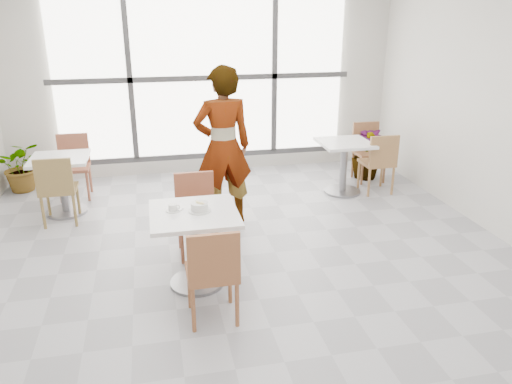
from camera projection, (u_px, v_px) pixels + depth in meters
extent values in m
plane|color=#9E9EA5|center=(250.00, 276.00, 4.93)|extent=(7.00, 7.00, 0.00)
plane|color=silver|center=(204.00, 77.00, 7.61)|extent=(6.00, 0.00, 6.00)
cube|color=white|center=(204.00, 78.00, 7.56)|extent=(4.40, 0.04, 2.40)
cube|color=#3F3F42|center=(204.00, 78.00, 7.53)|extent=(4.60, 0.05, 0.08)
cube|color=#3F3F42|center=(130.00, 80.00, 7.31)|extent=(0.08, 0.05, 2.40)
cube|color=#3F3F42|center=(274.00, 76.00, 7.75)|extent=(0.08, 0.05, 2.40)
cube|color=#3F3F42|center=(207.00, 155.00, 7.95)|extent=(4.60, 0.05, 0.08)
cube|color=white|center=(194.00, 214.00, 4.54)|extent=(0.80, 0.80, 0.04)
cylinder|color=gray|center=(196.00, 250.00, 4.67)|extent=(0.10, 0.10, 0.71)
cylinder|color=gray|center=(197.00, 282.00, 4.79)|extent=(0.52, 0.52, 0.03)
cube|color=#9C5D38|center=(212.00, 272.00, 4.13)|extent=(0.42, 0.42, 0.04)
cube|color=#9C5D38|center=(214.00, 258.00, 3.88)|extent=(0.42, 0.04, 0.42)
cylinder|color=#9C5D38|center=(230.00, 283.00, 4.41)|extent=(0.04, 0.04, 0.41)
cylinder|color=#9C5D38|center=(237.00, 305.00, 4.08)|extent=(0.04, 0.04, 0.41)
cylinder|color=#9C5D38|center=(189.00, 287.00, 4.34)|extent=(0.04, 0.04, 0.41)
cylinder|color=#9C5D38|center=(193.00, 310.00, 4.01)|extent=(0.04, 0.04, 0.41)
cube|color=brown|center=(197.00, 217.00, 5.22)|extent=(0.42, 0.42, 0.04)
cube|color=brown|center=(194.00, 191.00, 5.32)|extent=(0.42, 0.04, 0.42)
cylinder|color=brown|center=(182.00, 246.00, 5.10)|extent=(0.04, 0.04, 0.41)
cylinder|color=brown|center=(180.00, 231.00, 5.43)|extent=(0.04, 0.04, 0.41)
cylinder|color=brown|center=(217.00, 242.00, 5.17)|extent=(0.04, 0.04, 0.41)
cylinder|color=brown|center=(212.00, 228.00, 5.50)|extent=(0.04, 0.04, 0.41)
cylinder|color=silver|center=(200.00, 211.00, 4.55)|extent=(0.21, 0.21, 0.01)
cylinder|color=silver|center=(200.00, 206.00, 4.53)|extent=(0.16, 0.16, 0.07)
torus|color=silver|center=(199.00, 203.00, 4.52)|extent=(0.16, 0.16, 0.01)
cylinder|color=tan|center=(200.00, 207.00, 4.53)|extent=(0.14, 0.14, 0.05)
cylinder|color=beige|center=(198.00, 203.00, 4.52)|extent=(0.03, 0.03, 0.02)
cylinder|color=beige|center=(200.00, 204.00, 4.50)|extent=(0.03, 0.03, 0.02)
cylinder|color=beige|center=(199.00, 203.00, 4.52)|extent=(0.03, 0.03, 0.02)
cylinder|color=beige|center=(201.00, 204.00, 4.50)|extent=(0.03, 0.03, 0.02)
cylinder|color=beige|center=(197.00, 202.00, 4.54)|extent=(0.03, 0.03, 0.02)
cylinder|color=#F7E19F|center=(200.00, 203.00, 4.51)|extent=(0.03, 0.03, 0.01)
cylinder|color=#F2EB9C|center=(201.00, 204.00, 4.50)|extent=(0.03, 0.03, 0.01)
cylinder|color=#F4E39E|center=(201.00, 203.00, 4.54)|extent=(0.03, 0.03, 0.01)
cylinder|color=beige|center=(197.00, 202.00, 4.56)|extent=(0.03, 0.03, 0.02)
cylinder|color=beige|center=(197.00, 203.00, 4.52)|extent=(0.03, 0.03, 0.02)
cylinder|color=beige|center=(202.00, 204.00, 4.50)|extent=(0.03, 0.03, 0.02)
cylinder|color=beige|center=(202.00, 203.00, 4.51)|extent=(0.03, 0.03, 0.02)
cylinder|color=beige|center=(203.00, 204.00, 4.50)|extent=(0.03, 0.03, 0.02)
cylinder|color=beige|center=(198.00, 202.00, 4.53)|extent=(0.03, 0.03, 0.01)
cylinder|color=silver|center=(173.00, 211.00, 4.55)|extent=(0.13, 0.13, 0.01)
cylinder|color=silver|center=(173.00, 207.00, 4.54)|extent=(0.08, 0.08, 0.06)
torus|color=silver|center=(178.00, 207.00, 4.55)|extent=(0.05, 0.01, 0.05)
cylinder|color=black|center=(173.00, 205.00, 4.53)|extent=(0.07, 0.07, 0.00)
cube|color=#B7B8BC|center=(179.00, 210.00, 4.54)|extent=(0.09, 0.05, 0.00)
sphere|color=#B7B8BC|center=(182.00, 209.00, 4.56)|extent=(0.02, 0.02, 0.02)
imported|color=black|center=(223.00, 147.00, 5.86)|extent=(0.74, 0.52, 1.91)
cube|color=white|center=(59.00, 159.00, 6.20)|extent=(0.70, 0.70, 0.04)
cylinder|color=gray|center=(63.00, 187.00, 6.33)|extent=(0.10, 0.10, 0.71)
cylinder|color=gray|center=(67.00, 211.00, 6.45)|extent=(0.52, 0.52, 0.03)
cube|color=white|center=(345.00, 143.00, 6.91)|extent=(0.70, 0.70, 0.04)
cylinder|color=gray|center=(343.00, 169.00, 7.04)|extent=(0.10, 0.10, 0.71)
cylinder|color=gray|center=(342.00, 191.00, 7.16)|extent=(0.52, 0.52, 0.03)
cube|color=olive|center=(59.00, 189.00, 6.03)|extent=(0.42, 0.42, 0.04)
cube|color=olive|center=(54.00, 176.00, 5.77)|extent=(0.42, 0.04, 0.42)
cylinder|color=olive|center=(78.00, 200.00, 6.31)|extent=(0.04, 0.04, 0.41)
cylinder|color=olive|center=(75.00, 211.00, 5.98)|extent=(0.04, 0.04, 0.41)
cylinder|color=olive|center=(48.00, 202.00, 6.24)|extent=(0.04, 0.04, 0.41)
cylinder|color=olive|center=(43.00, 213.00, 5.91)|extent=(0.04, 0.04, 0.41)
cube|color=#9D573F|center=(74.00, 168.00, 6.83)|extent=(0.42, 0.42, 0.04)
cube|color=#9D573F|center=(73.00, 148.00, 6.92)|extent=(0.42, 0.04, 0.42)
cylinder|color=#9D573F|center=(60.00, 189.00, 6.70)|extent=(0.04, 0.04, 0.41)
cylinder|color=#9D573F|center=(64.00, 180.00, 7.03)|extent=(0.04, 0.04, 0.41)
cylinder|color=#9D573F|center=(88.00, 187.00, 6.78)|extent=(0.04, 0.04, 0.41)
cylinder|color=#9D573F|center=(90.00, 178.00, 7.11)|extent=(0.04, 0.04, 0.41)
cube|color=#A27345|center=(377.00, 163.00, 7.05)|extent=(0.42, 0.42, 0.04)
cube|color=#A27345|center=(384.00, 151.00, 6.80)|extent=(0.42, 0.04, 0.42)
cylinder|color=#A27345|center=(381.00, 173.00, 7.33)|extent=(0.04, 0.04, 0.41)
cylinder|color=#A27345|center=(393.00, 181.00, 7.00)|extent=(0.04, 0.04, 0.41)
cylinder|color=#A27345|center=(359.00, 175.00, 7.26)|extent=(0.04, 0.04, 0.41)
cylinder|color=#A27345|center=(369.00, 183.00, 6.93)|extent=(0.04, 0.04, 0.41)
cube|color=brown|center=(369.00, 153.00, 7.52)|extent=(0.42, 0.42, 0.04)
cube|color=brown|center=(365.00, 135.00, 7.62)|extent=(0.42, 0.04, 0.42)
cylinder|color=brown|center=(362.00, 172.00, 7.40)|extent=(0.04, 0.04, 0.41)
cylinder|color=brown|center=(353.00, 165.00, 7.73)|extent=(0.04, 0.04, 0.41)
cylinder|color=brown|center=(384.00, 170.00, 7.47)|extent=(0.04, 0.04, 0.41)
cylinder|color=brown|center=(374.00, 163.00, 7.80)|extent=(0.04, 0.04, 0.41)
imported|color=#4F8946|center=(22.00, 166.00, 7.12)|extent=(0.71, 0.63, 0.74)
imported|color=#577E48|center=(366.00, 153.00, 7.64)|extent=(0.50, 0.50, 0.80)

